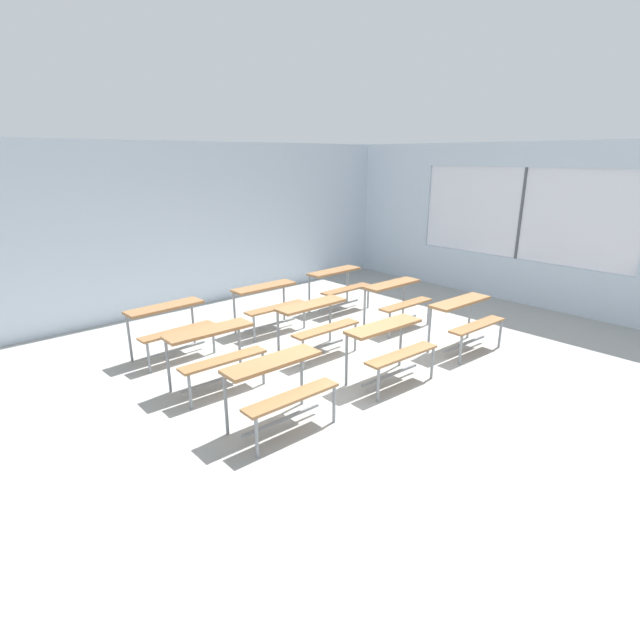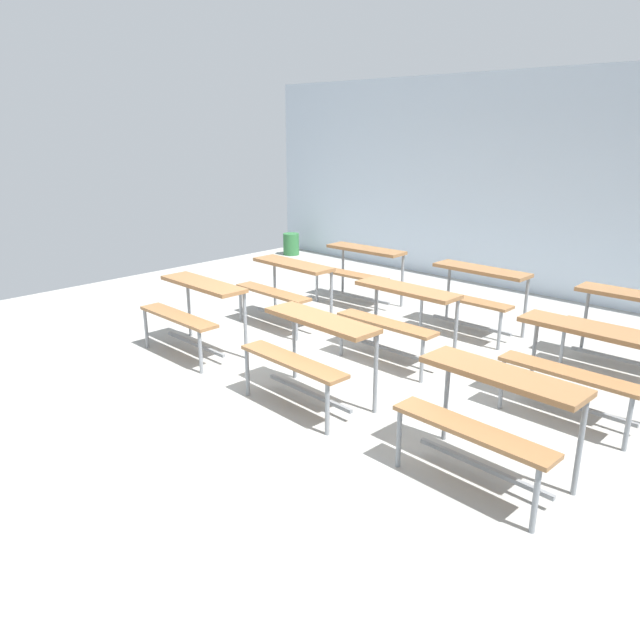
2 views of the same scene
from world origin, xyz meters
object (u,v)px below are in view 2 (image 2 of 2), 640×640
Objects in this scene: desk_bench_r0c2 at (491,402)px; desk_bench_r1c2 at (582,351)px; desk_bench_r0c0 at (195,301)px; desk_bench_r1c1 at (400,307)px; trash_bin at (291,244)px; desk_bench_r1c0 at (286,279)px; desk_bench_r2c1 at (475,285)px; desk_bench_r0c1 at (311,341)px; desk_bench_r2c0 at (360,262)px; desk_bench_r2c2 at (632,314)px.

desk_bench_r1c2 is at bearing 89.56° from desk_bench_r0c2.
desk_bench_r1c1 is (1.65, 1.27, 0.00)m from desk_bench_r0c0.
desk_bench_r0c0 is 5.16m from trash_bin.
desk_bench_r2c1 is at bearing 37.52° from desk_bench_r1c0.
desk_bench_r1c0 and desk_bench_r2c1 have the same top height.
desk_bench_r0c1 and desk_bench_r0c2 have the same top height.
desk_bench_r2c0 is at bearing 89.98° from desk_bench_r0c0.
desk_bench_r2c0 is 3.44m from trash_bin.
desk_bench_r1c1 is 2.07m from desk_bench_r2c0.
desk_bench_r2c0 is at bearing 179.87° from desk_bench_r2c2.
desk_bench_r0c1 is at bearing -178.89° from desk_bench_r0c2.
desk_bench_r0c0 is 3.67m from desk_bench_r1c2.
desk_bench_r1c1 is 1.29m from desk_bench_r2c1.
trash_bin is at bearing 140.47° from desk_bench_r0c1.
desk_bench_r0c0 is 1.00× the size of desk_bench_r2c2.
desk_bench_r2c1 is at bearing 91.73° from desk_bench_r0c1.
desk_bench_r2c0 is at bearing 141.40° from desk_bench_r1c1.
desk_bench_r0c1 is at bearing -36.01° from desk_bench_r1c0.
desk_bench_r0c2 is 4.26m from desk_bench_r2c0.
desk_bench_r0c0 is 3.10m from desk_bench_r2c1.
trash_bin is (-4.73, 1.64, -0.37)m from desk_bench_r2c1.
desk_bench_r1c0 is 3.65m from desk_bench_r2c2.
desk_bench_r1c1 is 1.79m from desk_bench_r1c2.
desk_bench_r0c0 is 2.08m from desk_bench_r1c1.
desk_bench_r0c0 is 1.00× the size of desk_bench_r1c1.
desk_bench_r0c1 and desk_bench_r2c1 have the same top height.
desk_bench_r1c1 is 2.81× the size of trash_bin.
desk_bench_r2c0 is (-1.61, 1.31, 0.00)m from desk_bench_r1c1.
desk_bench_r1c1 is at bearing 38.62° from desk_bench_r0c0.
desk_bench_r2c2 is (3.40, 1.33, 0.00)m from desk_bench_r1c0.
desk_bench_r2c0 is at bearing 159.94° from desk_bench_r1c2.
desk_bench_r1c0 is 1.01× the size of desk_bench_r1c1.
desk_bench_r2c2 is at bearing 93.08° from desk_bench_r1c2.
desk_bench_r0c0 is at bearing -93.26° from desk_bench_r2c0.
desk_bench_r0c0 is 0.99× the size of desk_bench_r1c0.
desk_bench_r1c2 is 3.64m from desk_bench_r2c0.
desk_bench_r2c2 is at bearing 2.75° from desk_bench_r2c1.
desk_bench_r0c2 is 2.19m from desk_bench_r1c1.
desk_bench_r2c1 is 2.81× the size of trash_bin.
desk_bench_r2c0 is (-3.33, 2.65, 0.00)m from desk_bench_r0c2.
desk_bench_r0c1 is (1.71, -0.04, 0.00)m from desk_bench_r0c0.
desk_bench_r0c2 is 7.66m from trash_bin.
trash_bin is at bearing 156.51° from desk_bench_r1c2.
desk_bench_r2c2 is 6.57m from trash_bin.
desk_bench_r0c2 is 2.85× the size of trash_bin.
desk_bench_r1c0 is 1.01× the size of desk_bench_r2c1.
desk_bench_r1c0 is 1.01× the size of desk_bench_r2c2.
desk_bench_r0c2 and desk_bench_r2c2 have the same top height.
desk_bench_r2c0 is 3.35m from desk_bench_r2c2.
desk_bench_r0c2 and desk_bench_r2c0 have the same top height.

